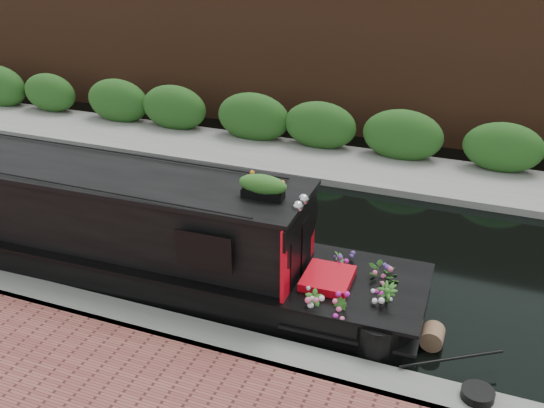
% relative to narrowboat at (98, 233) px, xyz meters
% --- Properties ---
extents(ground, '(80.00, 80.00, 0.00)m').
position_rel_narrowboat_xyz_m(ground, '(2.01, 2.03, -0.76)').
color(ground, black).
rests_on(ground, ground).
extents(near_bank_coping, '(40.00, 0.60, 0.50)m').
position_rel_narrowboat_xyz_m(near_bank_coping, '(2.01, -1.27, -0.76)').
color(near_bank_coping, slate).
rests_on(near_bank_coping, ground).
extents(far_bank_path, '(40.00, 2.40, 0.34)m').
position_rel_narrowboat_xyz_m(far_bank_path, '(2.01, 6.23, -0.76)').
color(far_bank_path, gray).
rests_on(far_bank_path, ground).
extents(far_hedge, '(40.00, 1.10, 2.80)m').
position_rel_narrowboat_xyz_m(far_hedge, '(2.01, 7.13, -0.76)').
color(far_hedge, '#25561C').
rests_on(far_hedge, ground).
extents(far_brick_wall, '(40.00, 1.00, 8.00)m').
position_rel_narrowboat_xyz_m(far_brick_wall, '(2.01, 9.23, -0.76)').
color(far_brick_wall, '#512E1B').
rests_on(far_brick_wall, ground).
extents(narrowboat, '(10.89, 2.21, 2.54)m').
position_rel_narrowboat_xyz_m(narrowboat, '(0.00, 0.00, 0.00)').
color(narrowboat, black).
rests_on(narrowboat, ground).
extents(rope_fender, '(0.33, 0.36, 0.33)m').
position_rel_narrowboat_xyz_m(rope_fender, '(5.83, -0.00, -0.59)').
color(rope_fender, brown).
rests_on(rope_fender, ground).
extents(coiled_mooring_rope, '(0.42, 0.42, 0.12)m').
position_rel_narrowboat_xyz_m(coiled_mooring_rope, '(6.55, -1.17, -0.45)').
color(coiled_mooring_rope, black).
rests_on(coiled_mooring_rope, near_bank_coping).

